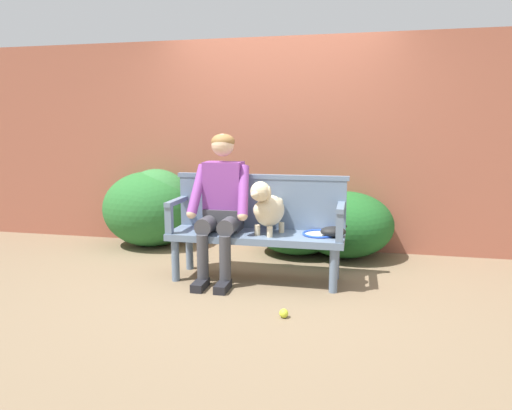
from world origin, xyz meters
name	(u,v)px	position (x,y,z in m)	size (l,w,h in m)	color
ground_plane	(256,280)	(0.00, 0.00, 0.00)	(40.00, 40.00, 0.00)	#7A664C
brick_garden_fence	(281,145)	(0.00, 1.34, 1.16)	(8.00, 0.30, 2.32)	#9E5642
hedge_bush_mid_right	(149,209)	(-1.47, 0.95, 0.43)	(1.06, 0.93, 0.86)	#286B2D
hedge_bush_mid_left	(157,207)	(-1.39, 0.99, 0.44)	(0.87, 0.78, 0.89)	#337538
hedge_bush_far_right	(345,224)	(0.76, 0.96, 0.35)	(1.00, 0.98, 0.69)	#1E5B23
hedge_bush_far_left	(297,228)	(0.24, 0.97, 0.28)	(0.94, 0.87, 0.57)	#1E5B23
garden_bench	(256,239)	(0.00, 0.00, 0.37)	(1.55, 0.48, 0.43)	slate
bench_backrest	(261,201)	(0.00, 0.21, 0.69)	(1.59, 0.06, 0.50)	slate
bench_armrest_left_end	(174,209)	(-0.74, -0.09, 0.63)	(0.06, 0.48, 0.28)	slate
bench_armrest_right_end	(340,216)	(0.74, -0.09, 0.63)	(0.06, 0.48, 0.28)	slate
person_seated	(222,201)	(-0.31, -0.01, 0.71)	(0.56, 0.64, 1.30)	black
dog_on_bench	(267,208)	(0.11, -0.05, 0.67)	(0.33, 0.47, 0.48)	beige
tennis_racket	(321,233)	(0.57, 0.06, 0.44)	(0.43, 0.56, 0.03)	blue
baseball_glove	(333,232)	(0.68, -0.01, 0.48)	(0.22, 0.17, 0.09)	black
tennis_ball	(284,313)	(0.38, -0.79, 0.03)	(0.07, 0.07, 0.07)	#CCDB33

